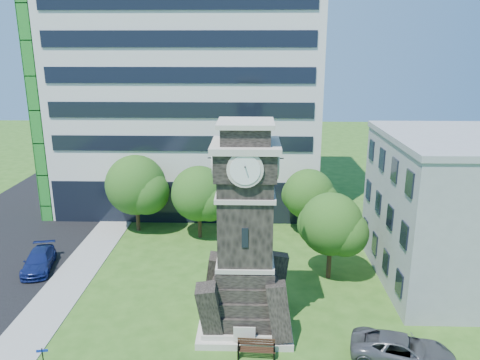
{
  "coord_description": "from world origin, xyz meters",
  "views": [
    {
      "loc": [
        3.37,
        -22.6,
        16.05
      ],
      "look_at": [
        2.52,
        8.48,
        7.1
      ],
      "focal_mm": 35.0,
      "sensor_mm": 36.0,
      "label": 1
    }
  ],
  "objects_px": {
    "clock_tower": "(245,242)",
    "car_street_north": "(39,261)",
    "park_bench": "(256,348)",
    "car_east_lot": "(403,350)"
  },
  "relations": [
    {
      "from": "clock_tower",
      "to": "car_street_north",
      "type": "bearing_deg",
      "value": 156.66
    },
    {
      "from": "clock_tower",
      "to": "park_bench",
      "type": "bearing_deg",
      "value": -78.37
    },
    {
      "from": "car_east_lot",
      "to": "car_street_north",
      "type": "bearing_deg",
      "value": 83.16
    },
    {
      "from": "car_east_lot",
      "to": "park_bench",
      "type": "relative_size",
      "value": 2.64
    },
    {
      "from": "clock_tower",
      "to": "car_east_lot",
      "type": "xyz_separation_m",
      "value": [
        8.3,
        -3.39,
        -4.54
      ]
    },
    {
      "from": "car_street_north",
      "to": "car_east_lot",
      "type": "xyz_separation_m",
      "value": [
        23.74,
        -10.06,
        0.06
      ]
    },
    {
      "from": "clock_tower",
      "to": "car_east_lot",
      "type": "distance_m",
      "value": 10.05
    },
    {
      "from": "clock_tower",
      "to": "car_street_north",
      "type": "xyz_separation_m",
      "value": [
        -15.45,
        6.66,
        -4.6
      ]
    },
    {
      "from": "park_bench",
      "to": "car_east_lot",
      "type": "bearing_deg",
      "value": 1.14
    },
    {
      "from": "car_east_lot",
      "to": "park_bench",
      "type": "bearing_deg",
      "value": 104.24
    }
  ]
}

